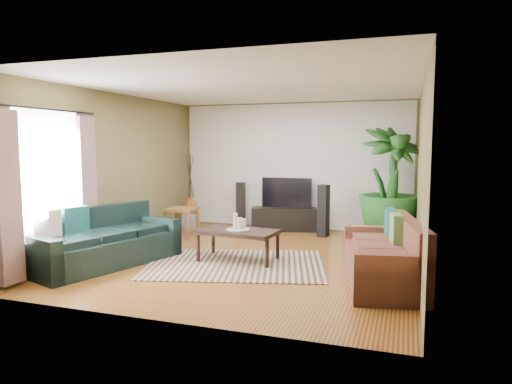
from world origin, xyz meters
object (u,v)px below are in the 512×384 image
at_px(television, 287,193).
at_px(sofa_left, 105,237).
at_px(speaker_right, 323,211).
at_px(side_table, 182,222).
at_px(speaker_left, 241,205).
at_px(coffee_table, 238,245).
at_px(potted_plant, 391,184).
at_px(tv_stand, 287,219).
at_px(vase, 191,207).
at_px(pedestal, 191,221).
at_px(sofa_right, 382,251).

bearing_deg(television, sofa_left, -118.13).
relative_size(television, speaker_right, 1.04).
height_order(speaker_right, side_table, speaker_right).
distance_m(speaker_left, side_table, 1.54).
xyz_separation_m(sofa_left, side_table, (0.12, 2.22, -0.14)).
bearing_deg(coffee_table, potted_plant, 52.12).
bearing_deg(side_table, tv_stand, 36.89).
bearing_deg(side_table, sofa_left, -93.21).
xyz_separation_m(potted_plant, vase, (-4.16, 0.05, -0.61)).
bearing_deg(side_table, pedestal, 106.22).
height_order(sofa_right, potted_plant, potted_plant).
distance_m(sofa_right, television, 3.85).
bearing_deg(side_table, coffee_table, -38.63).
distance_m(sofa_right, coffee_table, 2.26).
relative_size(television, side_table, 1.85).
relative_size(speaker_left, side_table, 1.71).
xyz_separation_m(sofa_left, pedestal, (-0.15, 3.17, -0.27)).
height_order(sofa_right, vase, sofa_right).
bearing_deg(potted_plant, speaker_left, 172.13).
height_order(sofa_left, vase, sofa_left).
relative_size(sofa_left, side_table, 3.88).
height_order(television, pedestal, television).
height_order(television, speaker_right, television).
relative_size(coffee_table, vase, 2.94).
relative_size(sofa_right, speaker_left, 1.95).
bearing_deg(pedestal, sofa_left, -87.31).
relative_size(sofa_left, pedestal, 7.07).
bearing_deg(sofa_left, television, -9.82).
xyz_separation_m(coffee_table, speaker_right, (0.93, 2.29, 0.27)).
height_order(vase, side_table, vase).
bearing_deg(sofa_right, speaker_left, -146.08).
relative_size(potted_plant, pedestal, 6.77).
distance_m(sofa_left, potted_plant, 5.12).
xyz_separation_m(speaker_right, vase, (-2.91, 0.01, -0.05)).
relative_size(television, speaker_left, 1.08).
distance_m(tv_stand, speaker_right, 0.98).
distance_m(sofa_right, side_table, 4.32).
bearing_deg(sofa_right, television, -157.22).
height_order(sofa_left, television, television).
xyz_separation_m(sofa_right, vase, (-4.17, 2.79, 0.04)).
bearing_deg(television, coffee_table, -91.60).
distance_m(tv_stand, speaker_left, 1.07).
xyz_separation_m(sofa_right, television, (-2.12, 3.19, 0.38)).
xyz_separation_m(sofa_right, tv_stand, (-2.12, 3.19, -0.18)).
height_order(sofa_left, sofa_right, same).
bearing_deg(speaker_right, speaker_left, -178.68).
xyz_separation_m(television, side_table, (-1.78, -1.33, -0.51)).
bearing_deg(side_table, speaker_right, 19.48).
distance_m(potted_plant, side_table, 4.07).
distance_m(speaker_right, pedestal, 2.93).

